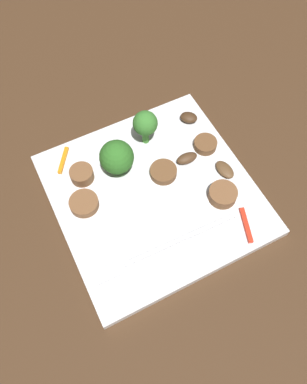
# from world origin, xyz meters

# --- Properties ---
(ground_plane) EXTENTS (1.40, 1.40, 0.00)m
(ground_plane) POSITION_xyz_m (0.00, 0.00, 0.00)
(ground_plane) COLOR #422B19
(plate) EXTENTS (0.24, 0.24, 0.01)m
(plate) POSITION_xyz_m (0.00, 0.00, 0.01)
(plate) COLOR white
(plate) RESTS_ON ground_plane
(fork) EXTENTS (0.18, 0.02, 0.00)m
(fork) POSITION_xyz_m (0.03, 0.07, 0.01)
(fork) COLOR silver
(fork) RESTS_ON plate
(broccoli_floret_0) EXTENTS (0.03, 0.03, 0.05)m
(broccoli_floret_0) POSITION_xyz_m (-0.03, -0.07, 0.05)
(broccoli_floret_0) COLOR #408630
(broccoli_floret_0) RESTS_ON plate
(broccoli_floret_1) EXTENTS (0.04, 0.04, 0.05)m
(broccoli_floret_1) POSITION_xyz_m (0.03, -0.05, 0.04)
(broccoli_floret_1) COLOR #347525
(broccoli_floret_1) RESTS_ON plate
(sausage_slice_0) EXTENTS (0.04, 0.04, 0.01)m
(sausage_slice_0) POSITION_xyz_m (-0.07, 0.05, 0.02)
(sausage_slice_0) COLOR brown
(sausage_slice_0) RESTS_ON plate
(sausage_slice_1) EXTENTS (0.03, 0.03, 0.01)m
(sausage_slice_1) POSITION_xyz_m (-0.09, -0.03, 0.02)
(sausage_slice_1) COLOR brown
(sausage_slice_1) RESTS_ON plate
(sausage_slice_2) EXTENTS (0.04, 0.04, 0.01)m
(sausage_slice_2) POSITION_xyz_m (-0.02, -0.02, 0.02)
(sausage_slice_2) COLOR brown
(sausage_slice_2) RESTS_ON plate
(sausage_slice_3) EXTENTS (0.04, 0.04, 0.02)m
(sausage_slice_3) POSITION_xyz_m (0.07, -0.06, 0.02)
(sausage_slice_3) COLOR brown
(sausage_slice_3) RESTS_ON plate
(sausage_slice_4) EXTENTS (0.05, 0.05, 0.01)m
(sausage_slice_4) POSITION_xyz_m (0.08, -0.02, 0.02)
(sausage_slice_4) COLOR brown
(sausage_slice_4) RESTS_ON plate
(mushroom_0) EXTENTS (0.02, 0.03, 0.01)m
(mushroom_0) POSITION_xyz_m (-0.10, 0.01, 0.02)
(mushroom_0) COLOR brown
(mushroom_0) RESTS_ON plate
(mushroom_1) EXTENTS (0.03, 0.03, 0.01)m
(mushroom_1) POSITION_xyz_m (-0.10, -0.08, 0.02)
(mushroom_1) COLOR #422B19
(mushroom_1) RESTS_ON plate
(mushroom_2) EXTENTS (0.03, 0.02, 0.01)m
(mushroom_2) POSITION_xyz_m (-0.06, -0.02, 0.02)
(mushroom_2) COLOR #4C331E
(mushroom_2) RESTS_ON plate
(pepper_strip_0) EXTENTS (0.02, 0.04, 0.00)m
(pepper_strip_0) POSITION_xyz_m (-0.08, 0.09, 0.01)
(pepper_strip_0) COLOR red
(pepper_strip_0) RESTS_ON plate
(pepper_strip_1) EXTENTS (0.03, 0.04, 0.00)m
(pepper_strip_1) POSITION_xyz_m (0.08, -0.09, 0.01)
(pepper_strip_1) COLOR orange
(pepper_strip_1) RESTS_ON plate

